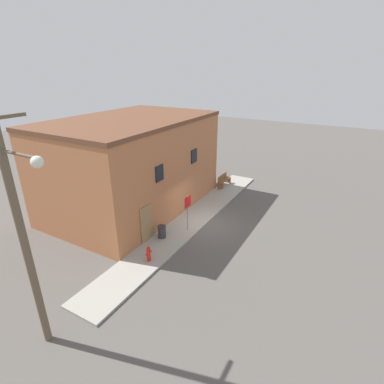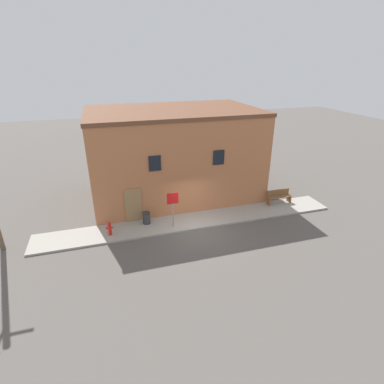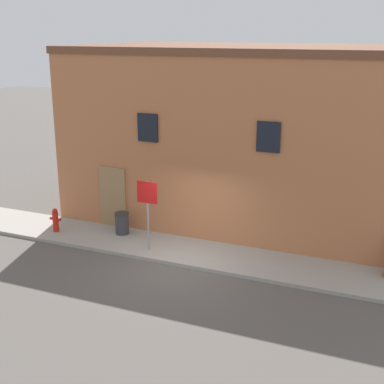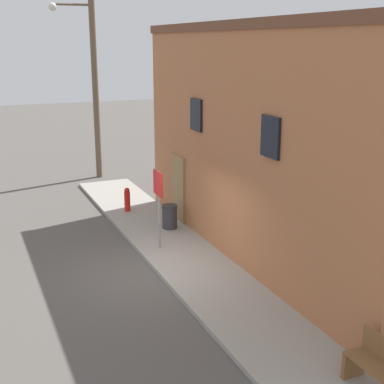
# 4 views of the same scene
# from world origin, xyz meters

# --- Properties ---
(ground_plane) EXTENTS (80.00, 80.00, 0.00)m
(ground_plane) POSITION_xyz_m (0.00, 0.00, 0.00)
(ground_plane) COLOR #56514C
(sidewalk) EXTENTS (18.21, 2.01, 0.11)m
(sidewalk) POSITION_xyz_m (0.00, 1.00, 0.06)
(sidewalk) COLOR #9E998E
(sidewalk) RESTS_ON ground
(brick_building) EXTENTS (11.35, 7.24, 6.10)m
(brick_building) POSITION_xyz_m (0.04, 5.57, 3.05)
(brick_building) COLOR #B26B42
(brick_building) RESTS_ON ground
(fire_hydrant) EXTENTS (0.42, 0.20, 0.81)m
(fire_hydrant) POSITION_xyz_m (-4.85, 0.74, 0.52)
(fire_hydrant) COLOR red
(fire_hydrant) RESTS_ON sidewalk
(stop_sign) EXTENTS (0.67, 0.06, 2.18)m
(stop_sign) POSITION_xyz_m (-1.26, 0.57, 1.64)
(stop_sign) COLOR gray
(stop_sign) RESTS_ON sidewalk
(trash_bin) EXTENTS (0.47, 0.47, 0.72)m
(trash_bin) POSITION_xyz_m (-2.69, 1.43, 0.48)
(trash_bin) COLOR #333338
(trash_bin) RESTS_ON sidewalk
(utility_pole) EXTENTS (1.80, 1.80, 8.53)m
(utility_pole) POSITION_xyz_m (-10.32, 1.04, 4.57)
(utility_pole) COLOR brown
(utility_pole) RESTS_ON ground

